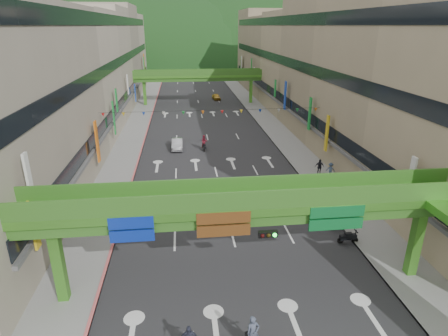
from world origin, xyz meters
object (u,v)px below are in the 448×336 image
object	(u,v)px
overpass_near	(265,218)
car_yellow	(216,97)
scooter_rider_mid	(204,143)
car_silver	(177,144)
scooter_rider_near	(253,336)
pedestrian_red	(332,196)

from	to	relation	value
overpass_near	car_yellow	size ratio (longest dim) A/B	7.52
scooter_rider_mid	car_silver	world-z (taller)	scooter_rider_mid
scooter_rider_near	scooter_rider_mid	size ratio (longest dim) A/B	1.04
scooter_rider_mid	car_silver	distance (m)	3.76
scooter_rider_mid	pedestrian_red	xyz separation A→B (m)	(10.61, -17.35, -0.20)
overpass_near	scooter_rider_mid	world-z (taller)	overpass_near
car_silver	car_yellow	xyz separation A→B (m)	(8.49, 34.71, -0.03)
scooter_rider_mid	pedestrian_red	distance (m)	20.34
scooter_rider_near	scooter_rider_mid	world-z (taller)	scooter_rider_near
overpass_near	scooter_rider_mid	bearing A→B (deg)	93.50
overpass_near	pedestrian_red	world-z (taller)	overpass_near
car_silver	pedestrian_red	bearing A→B (deg)	-52.02
overpass_near	pedestrian_red	size ratio (longest dim) A/B	16.18
car_yellow	pedestrian_red	size ratio (longest dim) A/B	2.15
overpass_near	pedestrian_red	xyz separation A→B (m)	(8.87, 11.12, -4.34)
scooter_rider_mid	car_yellow	distance (m)	36.21
car_silver	car_yellow	bearing A→B (deg)	76.80
scooter_rider_near	car_silver	size ratio (longest dim) A/B	0.53
overpass_near	car_silver	bearing A→B (deg)	100.14
overpass_near	scooter_rider_near	distance (m)	6.22
scooter_rider_near	car_silver	world-z (taller)	scooter_rider_near
scooter_rider_near	pedestrian_red	world-z (taller)	scooter_rider_near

